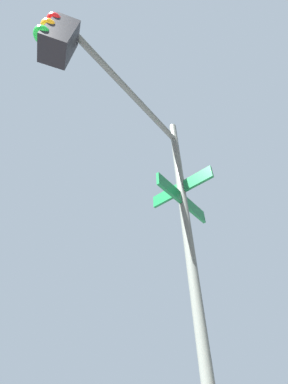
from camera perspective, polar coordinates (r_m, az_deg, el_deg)
name	(u,v)px	position (r m, az deg, el deg)	size (l,w,h in m)	color
traffic_signal_near	(131,148)	(2.95, -3.03, 10.18)	(2.63, 1.74, 5.46)	#474C47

